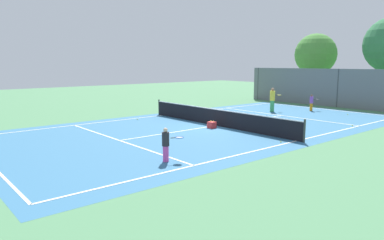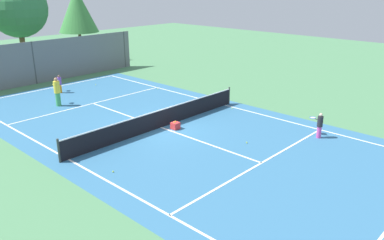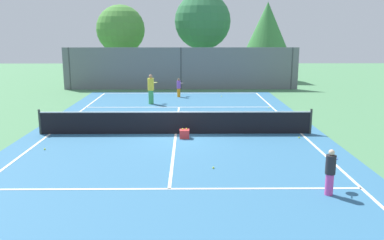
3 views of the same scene
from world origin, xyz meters
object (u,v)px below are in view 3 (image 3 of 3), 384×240
tennis_ball_1 (219,129)px  ball_crate (184,134)px  player_0 (151,89)px  tennis_ball_5 (269,108)px  tennis_ball_6 (299,138)px  tennis_ball_2 (113,125)px  player_1 (330,171)px  tennis_ball_0 (45,149)px  tennis_ball_4 (213,168)px  player_2 (179,87)px  tennis_ball_3 (221,96)px

tennis_ball_1 → ball_crate: bearing=-135.0°
player_0 → tennis_ball_5: size_ratio=27.54×
tennis_ball_5 → tennis_ball_6: size_ratio=1.00×
player_0 → tennis_ball_2: player_0 is taller
player_1 → tennis_ball_0: 10.31m
tennis_ball_1 → tennis_ball_6: size_ratio=1.00×
tennis_ball_2 → tennis_ball_4: same height
player_0 → tennis_ball_0: size_ratio=27.54×
ball_crate → player_2: bearing=92.5°
player_2 → tennis_ball_2: 9.18m
tennis_ball_3 → tennis_ball_5: bearing=-60.3°
player_2 → tennis_ball_6: bearing=-64.5°
player_1 → tennis_ball_5: player_1 is taller
player_0 → ball_crate: (2.13, -8.29, -0.75)m
tennis_ball_5 → tennis_ball_2: bearing=-152.0°
player_1 → tennis_ball_6: player_1 is taller
tennis_ball_0 → player_2: bearing=69.3°
player_1 → tennis_ball_0: (-9.31, 4.39, -0.64)m
player_2 → tennis_ball_3: (2.91, 0.01, -0.63)m
tennis_ball_4 → player_1: bearing=-35.6°
tennis_ball_4 → tennis_ball_5: 11.36m
player_0 → tennis_ball_4: size_ratio=27.54×
player_0 → tennis_ball_6: player_0 is taller
player_0 → tennis_ball_1: size_ratio=27.54×
tennis_ball_5 → player_2: bearing=141.4°
tennis_ball_2 → player_2: bearing=71.3°
tennis_ball_3 → tennis_ball_4: size_ratio=1.00×
tennis_ball_1 → tennis_ball_4: (-0.58, -5.48, 0.00)m
player_2 → tennis_ball_5: 6.87m
tennis_ball_0 → tennis_ball_6: size_ratio=1.00×
tennis_ball_2 → tennis_ball_3: same height
ball_crate → tennis_ball_6: (4.81, -0.08, -0.15)m
player_1 → ball_crate: size_ratio=3.03×
player_1 → tennis_ball_5: bearing=86.2°
player_1 → tennis_ball_0: bearing=154.7°
tennis_ball_1 → tennis_ball_6: (3.25, -1.64, 0.00)m
tennis_ball_0 → tennis_ball_2: same height
player_1 → tennis_ball_1: 8.08m
ball_crate → tennis_ball_6: ball_crate is taller
player_2 → player_0: bearing=-121.2°
tennis_ball_4 → tennis_ball_5: (3.90, 10.67, 0.00)m
player_2 → tennis_ball_1: size_ratio=19.26×
tennis_ball_5 → tennis_ball_3: bearing=119.7°
player_1 → tennis_ball_5: (0.85, 12.85, -0.64)m
ball_crate → player_1: bearing=-56.6°
player_0 → tennis_ball_2: (-1.28, -5.94, -0.90)m
player_1 → tennis_ball_1: size_ratio=19.58×
player_2 → tennis_ball_6: player_2 is taller
player_1 → ball_crate: player_1 is taller
tennis_ball_2 → tennis_ball_5: 9.38m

